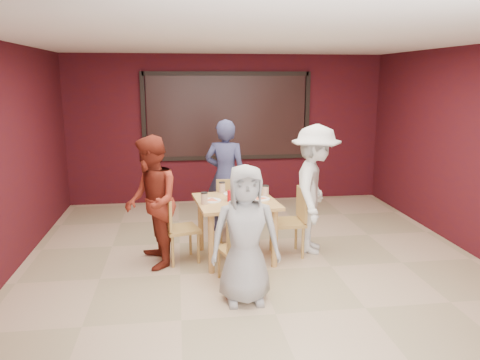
{
  "coord_description": "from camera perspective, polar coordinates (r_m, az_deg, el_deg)",
  "views": [
    {
      "loc": [
        -0.95,
        -5.41,
        2.37
      ],
      "look_at": [
        -0.16,
        0.45,
        1.07
      ],
      "focal_mm": 35.0,
      "sensor_mm": 36.0,
      "label": 1
    }
  ],
  "objects": [
    {
      "name": "floor",
      "position": [
        5.98,
        2.12,
        -10.95
      ],
      "size": [
        7.0,
        7.0,
        0.0
      ],
      "primitive_type": "plane",
      "color": "tan",
      "rests_on": "ground"
    },
    {
      "name": "window_blinds",
      "position": [
        8.94,
        -1.57,
        7.77
      ],
      "size": [
        3.0,
        0.02,
        1.5
      ],
      "primitive_type": "cube",
      "color": "black"
    },
    {
      "name": "dining_table",
      "position": [
        6.13,
        -0.52,
        -3.37
      ],
      "size": [
        1.12,
        1.12,
        0.95
      ],
      "color": "tan",
      "rests_on": "floor"
    },
    {
      "name": "chair_front",
      "position": [
        5.48,
        -0.2,
        -8.13
      ],
      "size": [
        0.48,
        0.48,
        0.79
      ],
      "color": "tan",
      "rests_on": "floor"
    },
    {
      "name": "chair_back",
      "position": [
        7.0,
        -1.1,
        -3.14
      ],
      "size": [
        0.43,
        0.43,
        0.87
      ],
      "color": "tan",
      "rests_on": "floor"
    },
    {
      "name": "chair_left",
      "position": [
        6.13,
        -7.84,
        -5.51
      ],
      "size": [
        0.52,
        0.52,
        0.88
      ],
      "color": "tan",
      "rests_on": "floor"
    },
    {
      "name": "chair_right",
      "position": [
        6.36,
        6.44,
        -4.59
      ],
      "size": [
        0.45,
        0.45,
        0.92
      ],
      "color": "tan",
      "rests_on": "floor"
    },
    {
      "name": "diner_front",
      "position": [
        4.94,
        0.65,
        -6.7
      ],
      "size": [
        0.74,
        0.49,
        1.5
      ],
      "primitive_type": "imported",
      "rotation": [
        0.0,
        0.0,
        -0.01
      ],
      "color": "#9F9F9F",
      "rests_on": "floor"
    },
    {
      "name": "diner_back",
      "position": [
        7.22,
        -1.77,
        0.48
      ],
      "size": [
        0.74,
        0.59,
        1.76
      ],
      "primitive_type": "imported",
      "rotation": [
        0.0,
        0.0,
        2.84
      ],
      "color": "#313358",
      "rests_on": "floor"
    },
    {
      "name": "diner_left",
      "position": [
        5.97,
        -10.75,
        -2.69
      ],
      "size": [
        0.77,
        0.91,
        1.68
      ],
      "primitive_type": "imported",
      "rotation": [
        0.0,
        0.0,
        -1.39
      ],
      "color": "maroon",
      "rests_on": "floor"
    },
    {
      "name": "diner_right",
      "position": [
        6.44,
        9.1,
        -1.13
      ],
      "size": [
        1.01,
        1.29,
        1.76
      ],
      "primitive_type": "imported",
      "rotation": [
        0.0,
        0.0,
        1.21
      ],
      "color": "silver",
      "rests_on": "floor"
    }
  ]
}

